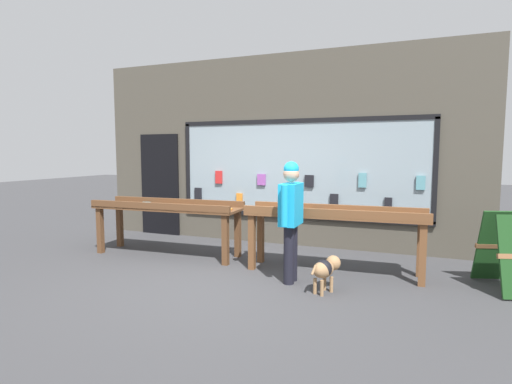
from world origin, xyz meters
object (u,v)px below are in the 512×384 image
(display_table_left, at_px, (167,211))
(small_dog, at_px, (325,268))
(sandwich_board_sign, at_px, (512,251))
(display_table_right, at_px, (334,220))
(person_browsing, at_px, (291,213))

(display_table_left, relative_size, small_dog, 5.11)
(small_dog, distance_m, sandwich_board_sign, 2.35)
(sandwich_board_sign, bearing_deg, display_table_right, 165.09)
(small_dog, bearing_deg, person_browsing, 91.26)
(person_browsing, bearing_deg, sandwich_board_sign, -74.48)
(display_table_left, height_order, display_table_right, display_table_right)
(display_table_right, xyz_separation_m, small_dog, (0.06, -0.84, -0.46))
(display_table_right, xyz_separation_m, person_browsing, (-0.45, -0.62, 0.17))
(display_table_right, bearing_deg, small_dog, -85.94)
(display_table_left, bearing_deg, small_dog, -16.44)
(display_table_left, xyz_separation_m, person_browsing, (2.34, -0.62, 0.19))
(display_table_right, relative_size, sandwich_board_sign, 2.63)
(display_table_left, height_order, sandwich_board_sign, sandwich_board_sign)
(display_table_left, relative_size, sandwich_board_sign, 2.64)
(sandwich_board_sign, bearing_deg, display_table_left, 163.61)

